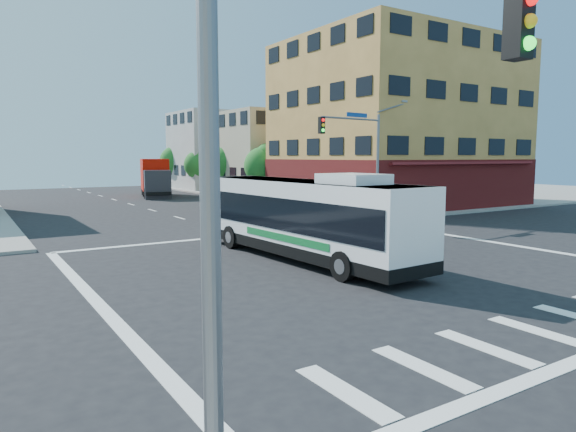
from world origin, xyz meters
TOP-DOWN VIEW (x-y plane):
  - ground at (0.00, 0.00)m, footprint 120.00×120.00m
  - sidewalk_ne at (35.00, 35.00)m, footprint 50.00×50.00m
  - corner_building_ne at (19.99, 18.48)m, footprint 18.10×15.44m
  - building_east_near at (16.98, 33.98)m, footprint 12.06×10.06m
  - building_east_far at (16.98, 47.98)m, footprint 12.06×10.06m
  - signal_mast_ne at (9.08, 10.62)m, footprint 7.91×1.13m
  - signal_mast_sw at (-9.08, -10.64)m, footprint 7.91×1.01m
  - street_tree_a at (11.90, 27.92)m, footprint 3.60×3.60m
  - street_tree_b at (11.90, 35.92)m, footprint 3.80×3.80m
  - street_tree_c at (11.90, 43.92)m, footprint 3.40×3.40m
  - street_tree_d at (11.90, 51.92)m, footprint 4.00×4.00m
  - transit_bus at (-0.84, 2.46)m, footprint 3.21×12.31m
  - box_truck at (4.76, 38.76)m, footprint 4.65×9.21m
  - parked_car at (11.47, 28.61)m, footprint 1.87×4.61m

SIDE VIEW (x-z plane):
  - ground at x=0.00m, z-range 0.00..0.00m
  - sidewalk_ne at x=35.00m, z-range 0.00..0.15m
  - parked_car at x=11.47m, z-range 0.00..1.57m
  - transit_bus at x=-0.84m, z-range -0.04..3.57m
  - box_truck at x=4.76m, z-range -0.06..3.93m
  - street_tree_c at x=11.90m, z-range 0.82..6.11m
  - street_tree_a at x=11.90m, z-range 0.83..6.35m
  - street_tree_b at x=11.90m, z-range 0.85..6.65m
  - street_tree_d at x=11.90m, z-range 0.87..6.90m
  - building_east_near at x=16.98m, z-range 0.01..9.01m
  - signal_mast_ne at x=9.08m, z-range 0.95..9.02m
  - signal_mast_sw at x=-9.08m, z-range 0.95..9.02m
  - building_east_far at x=16.98m, z-range 0.01..10.01m
  - corner_building_ne at x=19.99m, z-range -1.11..12.89m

